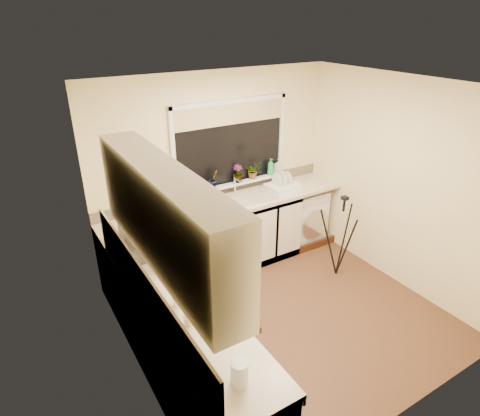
% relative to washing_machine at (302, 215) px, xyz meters
% --- Properties ---
extents(floor, '(3.20, 3.20, 0.00)m').
position_rel_washing_machine_xyz_m(floor, '(-1.25, -1.25, -0.39)').
color(floor, brown).
rests_on(floor, ground).
extents(ceiling, '(3.20, 3.20, 0.00)m').
position_rel_washing_machine_xyz_m(ceiling, '(-1.25, -1.25, 2.06)').
color(ceiling, white).
rests_on(ceiling, ground).
extents(wall_back, '(3.20, 0.00, 3.20)m').
position_rel_washing_machine_xyz_m(wall_back, '(-1.25, 0.25, 0.84)').
color(wall_back, '#FBE6A7').
rests_on(wall_back, ground).
extents(wall_front, '(3.20, 0.00, 3.20)m').
position_rel_washing_machine_xyz_m(wall_front, '(-1.25, -2.75, 0.84)').
color(wall_front, '#FBE6A7').
rests_on(wall_front, ground).
extents(wall_left, '(0.00, 3.00, 3.00)m').
position_rel_washing_machine_xyz_m(wall_left, '(-2.85, -1.25, 0.84)').
color(wall_left, '#FBE6A7').
rests_on(wall_left, ground).
extents(wall_right, '(0.00, 3.00, 3.00)m').
position_rel_washing_machine_xyz_m(wall_right, '(0.35, -1.25, 0.84)').
color(wall_right, '#FBE6A7').
rests_on(wall_right, ground).
extents(base_cabinet_back, '(2.55, 0.60, 0.86)m').
position_rel_washing_machine_xyz_m(base_cabinet_back, '(-1.58, -0.05, 0.04)').
color(base_cabinet_back, silver).
rests_on(base_cabinet_back, floor).
extents(base_cabinet_left, '(0.54, 2.40, 0.86)m').
position_rel_washing_machine_xyz_m(base_cabinet_left, '(-2.55, -1.55, 0.04)').
color(base_cabinet_left, silver).
rests_on(base_cabinet_left, floor).
extents(worktop_back, '(3.20, 0.60, 0.04)m').
position_rel_washing_machine_xyz_m(worktop_back, '(-1.25, -0.05, 0.49)').
color(worktop_back, beige).
rests_on(worktop_back, base_cabinet_back).
extents(worktop_left, '(0.60, 2.40, 0.04)m').
position_rel_washing_machine_xyz_m(worktop_left, '(-2.55, -1.55, 0.49)').
color(worktop_left, beige).
rests_on(worktop_left, base_cabinet_left).
extents(upper_cabinet, '(0.28, 1.90, 0.70)m').
position_rel_washing_machine_xyz_m(upper_cabinet, '(-2.69, -1.70, 1.41)').
color(upper_cabinet, silver).
rests_on(upper_cabinet, wall_left).
extents(splashback_left, '(0.02, 2.40, 0.45)m').
position_rel_washing_machine_xyz_m(splashback_left, '(-2.84, -1.55, 0.74)').
color(splashback_left, beige).
rests_on(splashback_left, wall_left).
extents(splashback_back, '(3.20, 0.02, 0.14)m').
position_rel_washing_machine_xyz_m(splashback_back, '(-1.25, 0.24, 0.58)').
color(splashback_back, beige).
rests_on(splashback_back, wall_back).
extents(window_glass, '(1.50, 0.02, 1.00)m').
position_rel_washing_machine_xyz_m(window_glass, '(-1.05, 0.24, 1.16)').
color(window_glass, black).
rests_on(window_glass, wall_back).
extents(window_blind, '(1.50, 0.02, 0.25)m').
position_rel_washing_machine_xyz_m(window_blind, '(-1.05, 0.21, 1.54)').
color(window_blind, tan).
rests_on(window_blind, wall_back).
extents(windowsill, '(1.60, 0.14, 0.03)m').
position_rel_washing_machine_xyz_m(windowsill, '(-1.05, 0.18, 0.65)').
color(windowsill, white).
rests_on(windowsill, wall_back).
extents(sink, '(0.82, 0.46, 0.03)m').
position_rel_washing_machine_xyz_m(sink, '(-1.05, -0.05, 0.53)').
color(sink, tan).
rests_on(sink, worktop_back).
extents(faucet, '(0.03, 0.03, 0.24)m').
position_rel_washing_machine_xyz_m(faucet, '(-1.05, 0.13, 0.63)').
color(faucet, silver).
rests_on(faucet, worktop_back).
extents(washing_machine, '(0.55, 0.53, 0.77)m').
position_rel_washing_machine_xyz_m(washing_machine, '(0.00, 0.00, 0.00)').
color(washing_machine, white).
rests_on(washing_machine, floor).
extents(laptop, '(0.38, 0.33, 0.27)m').
position_rel_washing_machine_xyz_m(laptop, '(-1.66, -0.08, 0.59)').
color(laptop, '#9A9BA2').
rests_on(laptop, worktop_back).
extents(kettle, '(0.15, 0.15, 0.19)m').
position_rel_washing_machine_xyz_m(kettle, '(-2.47, -1.00, 0.61)').
color(kettle, white).
rests_on(kettle, worktop_left).
extents(dish_rack, '(0.45, 0.35, 0.06)m').
position_rel_washing_machine_xyz_m(dish_rack, '(-0.40, -0.03, 0.55)').
color(dish_rack, white).
rests_on(dish_rack, worktop_back).
extents(tripod, '(0.68, 0.68, 1.08)m').
position_rel_washing_machine_xyz_m(tripod, '(-0.19, -0.95, 0.15)').
color(tripod, black).
rests_on(tripod, floor).
extents(glass_jug, '(0.12, 0.12, 0.17)m').
position_rel_washing_machine_xyz_m(glass_jug, '(-2.56, -2.45, 0.60)').
color(glass_jug, white).
rests_on(glass_jug, worktop_left).
extents(steel_jar, '(0.07, 0.07, 0.10)m').
position_rel_washing_machine_xyz_m(steel_jar, '(-2.59, -1.55, 0.56)').
color(steel_jar, white).
rests_on(steel_jar, worktop_left).
extents(microwave, '(0.37, 0.55, 0.30)m').
position_rel_washing_machine_xyz_m(microwave, '(-2.50, -0.57, 0.67)').
color(microwave, silver).
rests_on(microwave, worktop_left).
extents(plant_a, '(0.14, 0.11, 0.24)m').
position_rel_washing_machine_xyz_m(plant_a, '(-1.65, 0.17, 0.78)').
color(plant_a, '#999999').
rests_on(plant_a, windowsill).
extents(plant_b, '(0.15, 0.13, 0.23)m').
position_rel_washing_machine_xyz_m(plant_b, '(-1.35, 0.16, 0.78)').
color(plant_b, '#999999').
rests_on(plant_b, windowsill).
extents(plant_c, '(0.15, 0.15, 0.23)m').
position_rel_washing_machine_xyz_m(plant_c, '(-0.99, 0.17, 0.78)').
color(plant_c, '#999999').
rests_on(plant_c, windowsill).
extents(plant_d, '(0.21, 0.19, 0.21)m').
position_rel_washing_machine_xyz_m(plant_d, '(-0.75, 0.18, 0.77)').
color(plant_d, '#999999').
rests_on(plant_d, windowsill).
extents(soap_bottle_green, '(0.10, 0.10, 0.23)m').
position_rel_washing_machine_xyz_m(soap_bottle_green, '(-0.47, 0.16, 0.78)').
color(soap_bottle_green, green).
rests_on(soap_bottle_green, windowsill).
extents(soap_bottle_clear, '(0.11, 0.11, 0.19)m').
position_rel_washing_machine_xyz_m(soap_bottle_clear, '(-0.33, 0.18, 0.76)').
color(soap_bottle_clear, '#999999').
rests_on(soap_bottle_clear, windowsill).
extents(cup_back, '(0.15, 0.15, 0.11)m').
position_rel_washing_machine_xyz_m(cup_back, '(-0.27, -0.01, 0.57)').
color(cup_back, beige).
rests_on(cup_back, worktop_back).
extents(cup_left, '(0.11, 0.11, 0.08)m').
position_rel_washing_machine_xyz_m(cup_left, '(-2.60, -1.79, 0.56)').
color(cup_left, beige).
rests_on(cup_left, worktop_left).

